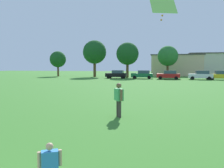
# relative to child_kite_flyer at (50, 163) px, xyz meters

# --- Properties ---
(ground_plane) EXTENTS (160.00, 160.00, 0.00)m
(ground_plane) POSITION_rel_child_kite_flyer_xyz_m (-2.04, 27.41, -0.60)
(ground_plane) COLOR #387528
(child_kite_flyer) EXTENTS (0.42, 0.33, 1.01)m
(child_kite_flyer) POSITION_rel_child_kite_flyer_xyz_m (0.00, 0.00, 0.00)
(child_kite_flyer) COLOR #8C7259
(child_kite_flyer) RESTS_ON ground
(adult_bystander) EXTENTS (0.56, 0.71, 1.71)m
(adult_bystander) POSITION_rel_child_kite_flyer_xyz_m (-0.01, 7.00, 0.41)
(adult_bystander) COLOR #3F3833
(adult_bystander) RESTS_ON ground
(kite) EXTENTS (1.43, 1.00, 1.15)m
(kite) POSITION_rel_child_kite_flyer_xyz_m (2.07, 8.19, 4.96)
(kite) COLOR #8CD859
(parked_car_black_0) EXTENTS (4.30, 2.02, 1.68)m
(parked_car_black_0) POSITION_rel_child_kite_flyer_xyz_m (-7.61, 42.09, 0.26)
(parked_car_black_0) COLOR black
(parked_car_black_0) RESTS_ON ground
(parked_car_green_1) EXTENTS (4.30, 2.02, 1.68)m
(parked_car_green_1) POSITION_rel_child_kite_flyer_xyz_m (-2.29, 42.21, 0.26)
(parked_car_green_1) COLOR #196B38
(parked_car_green_1) RESTS_ON ground
(parked_car_red_2) EXTENTS (4.30, 2.02, 1.68)m
(parked_car_red_2) POSITION_rel_child_kite_flyer_xyz_m (2.81, 41.02, 0.26)
(parked_car_red_2) COLOR red
(parked_car_red_2) RESTS_ON ground
(parked_car_white_3) EXTENTS (4.30, 2.02, 1.68)m
(parked_car_white_3) POSITION_rel_child_kite_flyer_xyz_m (8.68, 41.47, 0.26)
(parked_car_white_3) COLOR white
(parked_car_white_3) RESTS_ON ground
(parked_car_yellow_4) EXTENTS (4.30, 2.02, 1.68)m
(parked_car_yellow_4) POSITION_rel_child_kite_flyer_xyz_m (12.12, 41.66, 0.26)
(parked_car_yellow_4) COLOR yellow
(parked_car_yellow_4) RESTS_ON ground
(tree_far_left) EXTENTS (3.99, 3.99, 6.21)m
(tree_far_left) POSITION_rel_child_kite_flyer_xyz_m (-23.84, 48.28, 3.59)
(tree_far_left) COLOR brown
(tree_far_left) RESTS_ON ground
(tree_left) EXTENTS (5.52, 5.52, 8.60)m
(tree_left) POSITION_rel_child_kite_flyer_xyz_m (-14.19, 47.90, 5.20)
(tree_left) COLOR brown
(tree_left) RESTS_ON ground
(tree_right) EXTENTS (4.99, 4.99, 7.78)m
(tree_right) POSITION_rel_child_kite_flyer_xyz_m (-6.10, 46.57, 4.65)
(tree_right) COLOR brown
(tree_right) RESTS_ON ground
(tree_far_right) EXTENTS (4.57, 4.57, 7.12)m
(tree_far_right) POSITION_rel_child_kite_flyer_xyz_m (2.67, 49.61, 4.21)
(tree_far_right) COLOR brown
(tree_far_right) RESTS_ON ground
(house_left) EXTENTS (12.98, 7.29, 5.50)m
(house_left) POSITION_rel_child_kite_flyer_xyz_m (4.93, 57.77, 2.16)
(house_left) COLOR beige
(house_left) RESTS_ON ground
(house_right) EXTENTS (11.94, 7.06, 5.79)m
(house_right) POSITION_rel_child_kite_flyer_xyz_m (13.77, 57.77, 2.30)
(house_right) COLOR beige
(house_right) RESTS_ON ground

